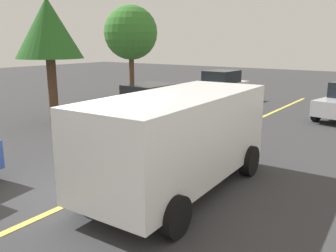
# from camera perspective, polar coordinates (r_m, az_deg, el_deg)

# --- Properties ---
(ground_plane) EXTENTS (80.00, 80.00, 0.00)m
(ground_plane) POSITION_cam_1_polar(r_m,az_deg,el_deg) (8.20, -12.26, -10.65)
(ground_plane) COLOR #38383A
(lane_marking_centre) EXTENTS (28.00, 0.16, 0.01)m
(lane_marking_centre) POSITION_cam_1_polar(r_m,az_deg,el_deg) (10.29, 0.18, -5.30)
(lane_marking_centre) COLOR #E0D14C
(white_van) EXTENTS (5.28, 2.43, 2.20)m
(white_van) POSITION_cam_1_polar(r_m,az_deg,el_deg) (7.88, 1.90, -1.56)
(white_van) COLOR white
(white_van) RESTS_ON ground_plane
(car_red_behind_van) EXTENTS (4.13, 2.18, 1.58)m
(car_red_behind_van) POSITION_cam_1_polar(r_m,az_deg,el_deg) (14.92, -3.32, 3.64)
(car_red_behind_van) COLOR red
(car_red_behind_van) RESTS_ON ground_plane
(car_white_crossing) EXTENTS (4.21, 2.11, 1.71)m
(car_white_crossing) POSITION_cam_1_polar(r_m,az_deg,el_deg) (20.92, 8.34, 6.43)
(car_white_crossing) COLOR white
(car_white_crossing) RESTS_ON ground_plane
(tree_centre_verge) EXTENTS (2.65, 2.65, 5.01)m
(tree_centre_verge) POSITION_cam_1_polar(r_m,az_deg,el_deg) (15.24, -18.64, 14.47)
(tree_centre_verge) COLOR #513823
(tree_centre_verge) RESTS_ON ground_plane
(tree_right_verge) EXTENTS (2.98, 2.98, 5.31)m
(tree_right_verge) POSITION_cam_1_polar(r_m,az_deg,el_deg) (20.55, -5.98, 14.62)
(tree_right_verge) COLOR #513823
(tree_right_verge) RESTS_ON ground_plane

